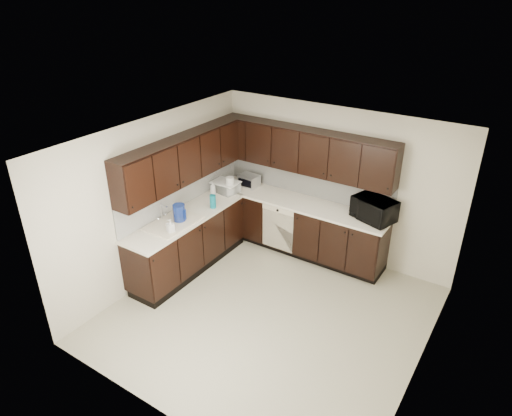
{
  "coord_description": "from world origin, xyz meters",
  "views": [
    {
      "loc": [
        2.59,
        -4.29,
        4.19
      ],
      "look_at": [
        -0.6,
        0.6,
        1.24
      ],
      "focal_mm": 32.0,
      "sensor_mm": 36.0,
      "label": 1
    }
  ],
  "objects": [
    {
      "name": "wall_left",
      "position": [
        -2.0,
        0.0,
        1.25
      ],
      "size": [
        0.02,
        4.0,
        2.5
      ],
      "primitive_type": "cube",
      "color": "beige",
      "rests_on": "floor"
    },
    {
      "name": "ceiling",
      "position": [
        0.0,
        0.0,
        2.5
      ],
      "size": [
        4.0,
        4.0,
        0.0
      ],
      "primitive_type": "plane",
      "rotation": [
        3.14,
        0.0,
        0.0
      ],
      "color": "white",
      "rests_on": "wall_back"
    },
    {
      "name": "storage_bin",
      "position": [
        -1.71,
        1.35,
        1.02
      ],
      "size": [
        0.48,
        0.39,
        0.17
      ],
      "primitive_type": "cube",
      "rotation": [
        0.0,
        0.0,
        -0.18
      ],
      "color": "white",
      "rests_on": "countertop"
    },
    {
      "name": "countertop",
      "position": [
        -1.01,
        1.11,
        0.92
      ],
      "size": [
        3.03,
        2.83,
        0.04
      ],
      "color": "silver",
      "rests_on": "lower_cabinets"
    },
    {
      "name": "wall_right",
      "position": [
        2.0,
        0.0,
        1.25
      ],
      "size": [
        0.02,
        4.0,
        2.5
      ],
      "primitive_type": "cube",
      "color": "beige",
      "rests_on": "floor"
    },
    {
      "name": "soap_bottle_a",
      "position": [
        -1.52,
        -0.22,
        1.05
      ],
      "size": [
        0.13,
        0.13,
        0.21
      ],
      "primitive_type": "imported",
      "rotation": [
        0.0,
        0.0,
        -0.39
      ],
      "color": "gray",
      "rests_on": "countertop"
    },
    {
      "name": "floor",
      "position": [
        0.0,
        0.0,
        0.0
      ],
      "size": [
        4.0,
        4.0,
        0.0
      ],
      "primitive_type": "plane",
      "color": "#ACA78E",
      "rests_on": "ground"
    },
    {
      "name": "lower_cabinets",
      "position": [
        -1.01,
        1.11,
        0.41
      ],
      "size": [
        3.0,
        2.8,
        0.9
      ],
      "color": "black",
      "rests_on": "floor"
    },
    {
      "name": "paper_towel_roll",
      "position": [
        -1.58,
        1.31,
        1.09
      ],
      "size": [
        0.15,
        0.15,
        0.3
      ],
      "primitive_type": "cylinder",
      "rotation": [
        0.0,
        0.0,
        -0.09
      ],
      "color": "silver",
      "rests_on": "countertop"
    },
    {
      "name": "microwave",
      "position": [
        0.75,
        1.75,
        1.11
      ],
      "size": [
        0.72,
        0.59,
        0.34
      ],
      "primitive_type": "imported",
      "rotation": [
        0.0,
        0.0,
        -0.32
      ],
      "color": "black",
      "rests_on": "countertop"
    },
    {
      "name": "wall_front",
      "position": [
        0.0,
        -2.0,
        1.25
      ],
      "size": [
        4.0,
        0.02,
        2.5
      ],
      "primitive_type": "cube",
      "color": "beige",
      "rests_on": "floor"
    },
    {
      "name": "teal_tumbler",
      "position": [
        -1.51,
        0.74,
        1.05
      ],
      "size": [
        0.12,
        0.12,
        0.22
      ],
      "primitive_type": "cylinder",
      "rotation": [
        0.0,
        0.0,
        0.21
      ],
      "color": "#0B6D80",
      "rests_on": "countertop"
    },
    {
      "name": "wall_back",
      "position": [
        0.0,
        2.0,
        1.25
      ],
      "size": [
        4.0,
        0.02,
        2.5
      ],
      "primitive_type": "cube",
      "color": "beige",
      "rests_on": "floor"
    },
    {
      "name": "backsplash",
      "position": [
        -1.22,
        1.32,
        1.18
      ],
      "size": [
        3.0,
        2.8,
        0.48
      ],
      "color": "silver",
      "rests_on": "countertop"
    },
    {
      "name": "dishwasher",
      "position": [
        -0.7,
        1.41,
        0.55
      ],
      "size": [
        0.58,
        0.04,
        0.78
      ],
      "color": "beige",
      "rests_on": "lower_cabinets"
    },
    {
      "name": "sink",
      "position": [
        -1.68,
        -0.01,
        0.88
      ],
      "size": [
        0.54,
        0.82,
        0.42
      ],
      "color": "beige",
      "rests_on": "countertop"
    },
    {
      "name": "toaster_oven",
      "position": [
        -1.5,
        1.75,
        1.04
      ],
      "size": [
        0.35,
        0.27,
        0.21
      ],
      "primitive_type": "cube",
      "rotation": [
        0.0,
        0.0,
        -0.08
      ],
      "color": "silver",
      "rests_on": "countertop"
    },
    {
      "name": "upper_cabinets",
      "position": [
        -1.1,
        1.2,
        1.77
      ],
      "size": [
        3.0,
        2.8,
        0.7
      ],
      "color": "black",
      "rests_on": "wall_back"
    },
    {
      "name": "blue_pitcher",
      "position": [
        -1.64,
        0.11,
        1.08
      ],
      "size": [
        0.23,
        0.23,
        0.28
      ],
      "primitive_type": "cylinder",
      "rotation": [
        0.0,
        0.0,
        0.28
      ],
      "color": "navy",
      "rests_on": "countertop"
    },
    {
      "name": "soap_bottle_b",
      "position": [
        -1.79,
        1.11,
        1.06
      ],
      "size": [
        0.11,
        0.11,
        0.24
      ],
      "primitive_type": "imported",
      "rotation": [
        0.0,
        0.0,
        -0.24
      ],
      "color": "gray",
      "rests_on": "countertop"
    }
  ]
}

